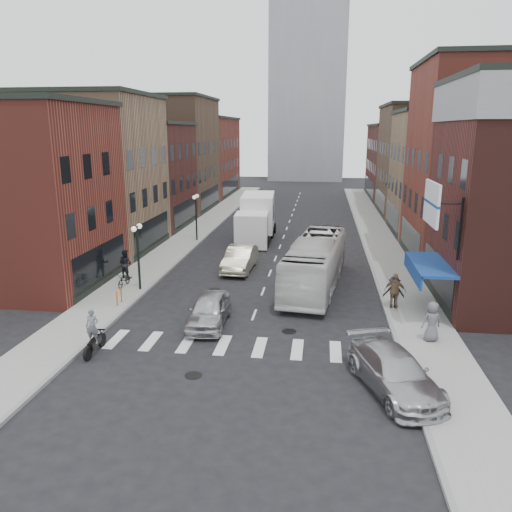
{
  "coord_description": "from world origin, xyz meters",
  "views": [
    {
      "loc": [
        3.38,
        -23.67,
        9.57
      ],
      "look_at": [
        -0.45,
        5.16,
        2.16
      ],
      "focal_mm": 35.0,
      "sensor_mm": 36.0,
      "label": 1
    }
  ],
  "objects": [
    {
      "name": "ground",
      "position": [
        0.0,
        0.0,
        0.0
      ],
      "size": [
        160.0,
        160.0,
        0.0
      ],
      "primitive_type": "plane",
      "color": "black",
      "rests_on": "ground"
    },
    {
      "name": "sidewalk_left",
      "position": [
        -8.5,
        22.0,
        0.07
      ],
      "size": [
        3.0,
        74.0,
        0.15
      ],
      "primitive_type": "cube",
      "color": "gray",
      "rests_on": "ground"
    },
    {
      "name": "sidewalk_right",
      "position": [
        8.5,
        22.0,
        0.07
      ],
      "size": [
        3.0,
        74.0,
        0.15
      ],
      "primitive_type": "cube",
      "color": "gray",
      "rests_on": "ground"
    },
    {
      "name": "curb_left",
      "position": [
        -7.0,
        22.0,
        0.0
      ],
      "size": [
        0.2,
        74.0,
        0.16
      ],
      "primitive_type": "cube",
      "color": "gray",
      "rests_on": "ground"
    },
    {
      "name": "curb_right",
      "position": [
        7.0,
        22.0,
        0.0
      ],
      "size": [
        0.2,
        74.0,
        0.16
      ],
      "primitive_type": "cube",
      "color": "gray",
      "rests_on": "ground"
    },
    {
      "name": "crosswalk_stripes",
      "position": [
        0.0,
        -3.0,
        0.0
      ],
      "size": [
        12.0,
        2.2,
        0.01
      ],
      "primitive_type": "cube",
      "color": "silver",
      "rests_on": "ground"
    },
    {
      "name": "bldg_left_near",
      "position": [
        -14.99,
        4.5,
        5.65
      ],
      "size": [
        10.3,
        9.2,
        11.3
      ],
      "color": "maroon",
      "rests_on": "ground"
    },
    {
      "name": "bldg_left_mid_a",
      "position": [
        -14.99,
        14.0,
        6.15
      ],
      "size": [
        10.3,
        10.2,
        12.3
      ],
      "color": "#826148",
      "rests_on": "ground"
    },
    {
      "name": "bldg_left_mid_b",
      "position": [
        -14.99,
        24.0,
        5.15
      ],
      "size": [
        10.3,
        10.2,
        10.3
      ],
      "color": "#421C17",
      "rests_on": "ground"
    },
    {
      "name": "bldg_left_far_a",
      "position": [
        -14.99,
        35.0,
        6.65
      ],
      "size": [
        10.3,
        12.2,
        13.3
      ],
      "color": "brown",
      "rests_on": "ground"
    },
    {
      "name": "bldg_left_far_b",
      "position": [
        -14.99,
        49.0,
        5.65
      ],
      "size": [
        10.3,
        16.2,
        11.3
      ],
      "color": "maroon",
      "rests_on": "ground"
    },
    {
      "name": "bldg_right_mid_a",
      "position": [
        15.0,
        14.0,
        7.15
      ],
      "size": [
        10.3,
        10.2,
        14.3
      ],
      "color": "maroon",
      "rests_on": "ground"
    },
    {
      "name": "bldg_right_mid_b",
      "position": [
        14.99,
        24.0,
        5.65
      ],
      "size": [
        10.3,
        10.2,
        11.3
      ],
      "color": "#826148",
      "rests_on": "ground"
    },
    {
      "name": "bldg_right_far_a",
      "position": [
        14.99,
        35.0,
        6.15
      ],
      "size": [
        10.3,
        12.2,
        12.3
      ],
      "color": "brown",
      "rests_on": "ground"
    },
    {
      "name": "bldg_right_far_b",
      "position": [
        14.99,
        49.0,
        5.15
      ],
      "size": [
        10.3,
        16.2,
        10.3
      ],
      "color": "#421C17",
      "rests_on": "ground"
    },
    {
      "name": "awning_blue",
      "position": [
        8.93,
        2.5,
        2.63
      ],
      "size": [
        1.8,
        5.0,
        0.78
      ],
      "color": "navy",
      "rests_on": "ground"
    },
    {
      "name": "billboard_sign",
      "position": [
        8.59,
        0.5,
        6.13
      ],
      "size": [
        1.52,
        3.0,
        3.7
      ],
      "color": "black",
      "rests_on": "ground"
    },
    {
      "name": "distant_tower",
      "position": [
        0.0,
        78.0,
        25.0
      ],
      "size": [
        14.0,
        14.0,
        50.0
      ],
      "primitive_type": "cube",
      "color": "#9399A0",
      "rests_on": "ground"
    },
    {
      "name": "streetlamp_near",
      "position": [
        -7.4,
        4.0,
        2.91
      ],
      "size": [
        0.32,
        1.22,
        4.11
      ],
      "color": "black",
      "rests_on": "ground"
    },
    {
      "name": "streetlamp_far",
      "position": [
        -7.4,
        18.0,
        2.91
      ],
      "size": [
        0.32,
        1.22,
        4.11
      ],
      "color": "black",
      "rests_on": "ground"
    },
    {
      "name": "bike_rack",
      "position": [
        -7.6,
        1.3,
        0.55
      ],
      "size": [
        0.08,
        0.68,
        0.8
      ],
      "color": "#D8590C",
      "rests_on": "sidewalk_left"
    },
    {
      "name": "box_truck",
      "position": [
        -2.31,
        19.37,
        1.94
      ],
      "size": [
        3.15,
        9.17,
        3.92
      ],
      "rotation": [
        0.0,
        0.0,
        0.07
      ],
      "color": "white",
      "rests_on": "ground"
    },
    {
      "name": "motorcycle_rider",
      "position": [
        -6.3,
        -4.61,
        0.97
      ],
      "size": [
        0.6,
        2.04,
        2.08
      ],
      "rotation": [
        0.0,
        0.0,
        0.09
      ],
      "color": "black",
      "rests_on": "ground"
    },
    {
      "name": "transit_bus",
      "position": [
        3.11,
        6.27,
        1.57
      ],
      "size": [
        4.04,
        11.5,
        3.14
      ],
      "primitive_type": "imported",
      "rotation": [
        0.0,
        0.0,
        -0.13
      ],
      "color": "silver",
      "rests_on": "ground"
    },
    {
      "name": "sedan_left_near",
      "position": [
        -2.06,
        -0.66,
        0.78
      ],
      "size": [
        2.01,
        4.62,
        1.55
      ],
      "primitive_type": "imported",
      "rotation": [
        0.0,
        0.0,
        0.04
      ],
      "color": "#ADAEB2",
      "rests_on": "ground"
    },
    {
      "name": "sedan_left_far",
      "position": [
        -2.15,
        9.46,
        0.83
      ],
      "size": [
        1.96,
        5.13,
        1.67
      ],
      "primitive_type": "imported",
      "rotation": [
        0.0,
        0.0,
        -0.04
      ],
      "color": "beige",
      "rests_on": "ground"
    },
    {
      "name": "curb_car",
      "position": [
        6.28,
        -6.16,
        0.76
      ],
      "size": [
        3.76,
        5.64,
        1.52
      ],
      "primitive_type": "imported",
      "rotation": [
        0.0,
        0.0,
        0.34
      ],
      "color": "#AFAFB4",
      "rests_on": "ground"
    },
    {
      "name": "parked_bicycle",
      "position": [
        -8.56,
        4.43,
        0.57
      ],
      "size": [
        0.63,
        1.61,
        0.83
      ],
      "primitive_type": "imported",
      "rotation": [
        0.0,
        0.0,
        -0.05
      ],
      "color": "black",
      "rests_on": "sidewalk_left"
    },
    {
      "name": "ped_left_solo",
      "position": [
        -9.16,
        6.18,
        1.1
      ],
      "size": [
        1.04,
        0.79,
        1.89
      ],
      "primitive_type": "imported",
      "rotation": [
        0.0,
        0.0,
        2.82
      ],
      "color": "black",
      "rests_on": "sidewalk_left"
    },
    {
      "name": "ped_right_a",
      "position": [
        7.4,
        2.77,
        1.03
      ],
      "size": [
        1.15,
        0.61,
        1.75
      ],
      "primitive_type": "imported",
      "rotation": [
        0.0,
        0.0,
        3.1
      ],
      "color": "black",
      "rests_on": "sidewalk_right"
    },
    {
      "name": "ped_right_b",
      "position": [
        7.44,
        2.63,
        1.13
      ],
      "size": [
        1.24,
        0.81,
        1.95
      ],
      "primitive_type": "imported",
      "rotation": [
        0.0,
        0.0,
        2.92
      ],
      "color": "brown",
      "rests_on": "sidewalk_right"
    },
    {
      "name": "ped_right_c",
      "position": [
        8.53,
        -1.55,
        1.08
      ],
      "size": [
        1.06,
        0.86,
        1.86
      ],
      "primitive_type": "imported",
      "rotation": [
        0.0,
        0.0,
        3.48
      ],
      "color": "#56575D",
      "rests_on": "sidewalk_right"
    }
  ]
}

